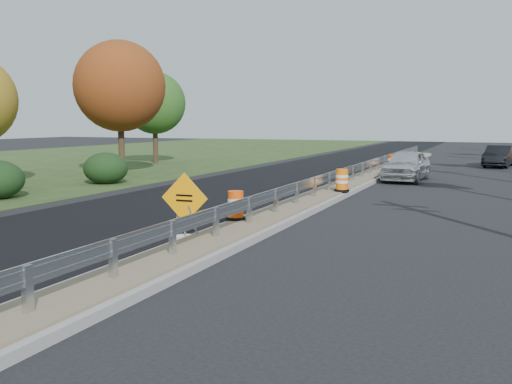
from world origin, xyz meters
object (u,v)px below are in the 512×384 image
at_px(caution_sign, 185,224).
at_px(car_dark_mid, 499,156).
at_px(car_silver, 407,165).
at_px(barrel_median_far, 392,162).
at_px(barrel_median_mid, 342,181).
at_px(barrel_median_near, 236,206).

height_order(caution_sign, car_dark_mid, caution_sign).
bearing_deg(caution_sign, car_silver, 77.34).
bearing_deg(barrel_median_far, caution_sign, -93.93).
xyz_separation_m(car_silver, car_dark_mid, (4.25, 11.30, -0.08)).
bearing_deg(barrel_median_far, car_dark_mid, 52.10).
bearing_deg(caution_sign, barrel_median_mid, 78.38).
distance_m(barrel_median_near, barrel_median_mid, 7.61).
bearing_deg(car_dark_mid, car_silver, -103.02).
distance_m(barrel_median_mid, barrel_median_far, 11.37).
bearing_deg(car_dark_mid, caution_sign, -96.45).
distance_m(barrel_median_mid, car_silver, 7.48).
distance_m(caution_sign, barrel_median_mid, 9.87).
xyz_separation_m(barrel_median_far, car_dark_mid, (5.66, 7.27, 0.08)).
distance_m(barrel_median_far, car_dark_mid, 9.22).
bearing_deg(caution_sign, barrel_median_far, 82.90).
bearing_deg(car_dark_mid, barrel_median_far, -120.29).
relative_size(barrel_median_mid, barrel_median_far, 1.06).
xyz_separation_m(barrel_median_near, barrel_median_far, (1.10, 18.90, 0.01)).
relative_size(caution_sign, barrel_median_far, 2.08).
bearing_deg(barrel_median_mid, barrel_median_near, -98.31).
height_order(barrel_median_mid, barrel_median_far, barrel_median_mid).
bearing_deg(car_silver, car_dark_mid, 72.62).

